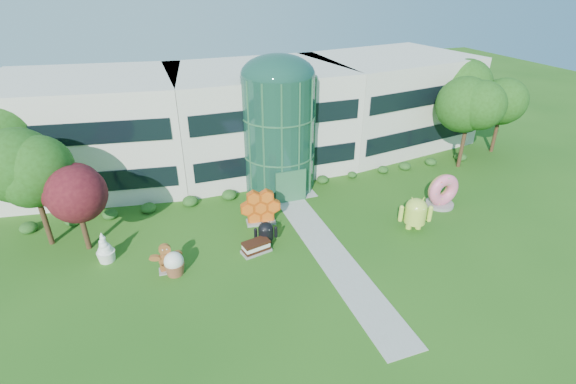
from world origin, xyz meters
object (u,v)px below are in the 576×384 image
object	(u,v)px
android_green	(416,211)
donut	(442,190)
gingerbread	(166,258)
android_black	(266,231)

from	to	relation	value
android_green	donut	bearing A→B (deg)	49.14
android_green	gingerbread	distance (m)	17.82
android_black	donut	xyz separation A→B (m)	(15.01, 0.28, 0.46)
android_green	android_black	world-z (taller)	android_green
android_green	android_black	size ratio (longest dim) A/B	1.49
android_green	android_black	xyz separation A→B (m)	(-10.94, 1.92, -0.48)
donut	gingerbread	xyz separation A→B (m)	(-21.85, -1.12, -0.39)
android_green	donut	world-z (taller)	android_green
android_green	donut	xyz separation A→B (m)	(4.07, 2.20, -0.02)
android_green	donut	distance (m)	4.63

